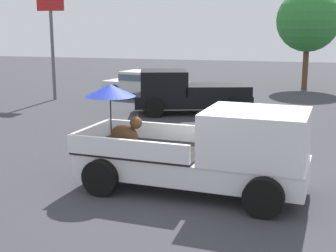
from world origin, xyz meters
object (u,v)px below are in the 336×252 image
Objects in this scene: pickup_truck_red at (188,92)px; motel_sign at (51,25)px; parked_sedan_near at (145,83)px; pickup_truck_main at (209,150)px.

motel_sign is (-7.24, 1.85, 2.78)m from pickup_truck_red.
parked_sedan_near is at bearing 25.76° from motel_sign.
pickup_truck_main is 15.14m from motel_sign.
pickup_truck_main reaches higher than pickup_truck_red.
pickup_truck_red is 4.96m from parked_sedan_near.
parked_sedan_near is 0.88× the size of motel_sign.
parked_sedan_near is (-5.83, 13.09, -0.22)m from pickup_truck_main.
motel_sign is at bearing -141.90° from parked_sedan_near.
pickup_truck_main is at bearing -53.65° from parked_sedan_near.
pickup_truck_red is 1.12× the size of parked_sedan_near.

